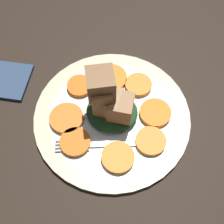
% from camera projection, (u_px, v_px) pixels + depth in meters
% --- Properties ---
extents(table_slab, '(1.20, 1.20, 0.02)m').
position_uv_depth(table_slab, '(112.00, 119.00, 0.57)').
color(table_slab, black).
rests_on(table_slab, ground).
extents(plate, '(0.31, 0.31, 0.01)m').
position_uv_depth(plate, '(112.00, 116.00, 0.55)').
color(plate, beige).
rests_on(plate, table_slab).
extents(carrot_slice_0, '(0.06, 0.06, 0.01)m').
position_uv_depth(carrot_slice_0, '(75.00, 142.00, 0.52)').
color(carrot_slice_0, orange).
rests_on(carrot_slice_0, plate).
extents(carrot_slice_1, '(0.06, 0.06, 0.01)m').
position_uv_depth(carrot_slice_1, '(118.00, 157.00, 0.50)').
color(carrot_slice_1, orange).
rests_on(carrot_slice_1, plate).
extents(carrot_slice_2, '(0.06, 0.06, 0.01)m').
position_uv_depth(carrot_slice_2, '(151.00, 141.00, 0.52)').
color(carrot_slice_2, orange).
rests_on(carrot_slice_2, plate).
extents(carrot_slice_3, '(0.06, 0.06, 0.01)m').
position_uv_depth(carrot_slice_3, '(155.00, 113.00, 0.55)').
color(carrot_slice_3, orange).
rests_on(carrot_slice_3, plate).
extents(carrot_slice_4, '(0.05, 0.05, 0.01)m').
position_uv_depth(carrot_slice_4, '(138.00, 85.00, 0.58)').
color(carrot_slice_4, orange).
rests_on(carrot_slice_4, plate).
extents(carrot_slice_5, '(0.07, 0.07, 0.01)m').
position_uv_depth(carrot_slice_5, '(111.00, 78.00, 0.59)').
color(carrot_slice_5, orange).
rests_on(carrot_slice_5, plate).
extents(carrot_slice_6, '(0.05, 0.05, 0.01)m').
position_uv_depth(carrot_slice_6, '(80.00, 86.00, 0.58)').
color(carrot_slice_6, orange).
rests_on(carrot_slice_6, plate).
extents(carrot_slice_7, '(0.07, 0.07, 0.01)m').
position_uv_depth(carrot_slice_7, '(67.00, 118.00, 0.54)').
color(carrot_slice_7, orange).
rests_on(carrot_slice_7, plate).
extents(center_pile, '(0.10, 0.09, 0.12)m').
position_uv_depth(center_pile, '(110.00, 103.00, 0.51)').
color(center_pile, '#1E4723').
rests_on(center_pile, plate).
extents(fork, '(0.18, 0.05, 0.00)m').
position_uv_depth(fork, '(103.00, 144.00, 0.52)').
color(fork, silver).
rests_on(fork, plate).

